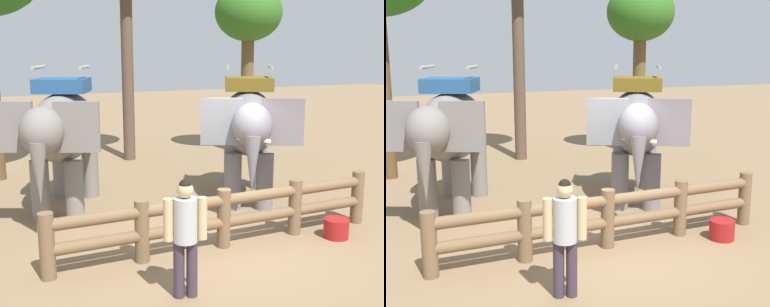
% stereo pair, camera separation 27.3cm
% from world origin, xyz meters
% --- Properties ---
extents(ground_plane, '(60.00, 60.00, 0.00)m').
position_xyz_m(ground_plane, '(0.00, 0.00, 0.00)').
color(ground_plane, '#826648').
extents(log_fence, '(6.29, 0.51, 1.05)m').
position_xyz_m(log_fence, '(-0.00, -0.24, 0.60)').
color(log_fence, brown).
rests_on(log_fence, ground).
extents(elephant_near_left, '(2.66, 3.66, 3.08)m').
position_xyz_m(elephant_near_left, '(-2.26, 2.88, 1.73)').
color(elephant_near_left, slate).
rests_on(elephant_near_left, ground).
extents(elephant_center, '(2.78, 3.60, 3.06)m').
position_xyz_m(elephant_center, '(1.70, 2.04, 1.72)').
color(elephant_center, slate).
rests_on(elephant_center, ground).
extents(tourist_woman_in_black, '(0.59, 0.41, 1.72)m').
position_xyz_m(tourist_woman_in_black, '(-1.30, -1.69, 0.99)').
color(tourist_woman_in_black, '#392C3C').
rests_on(tourist_woman_in_black, ground).
extents(tree_far_right, '(2.10, 2.10, 5.40)m').
position_xyz_m(tree_far_right, '(4.14, 6.62, 4.32)').
color(tree_far_right, brown).
rests_on(tree_far_right, ground).
extents(feed_bucket, '(0.46, 0.46, 0.36)m').
position_xyz_m(feed_bucket, '(2.11, -0.64, 0.18)').
color(feed_bucket, maroon).
rests_on(feed_bucket, ground).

